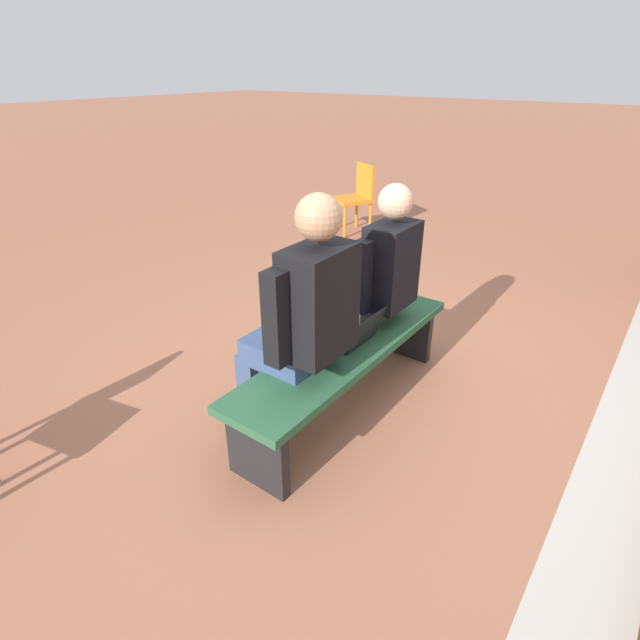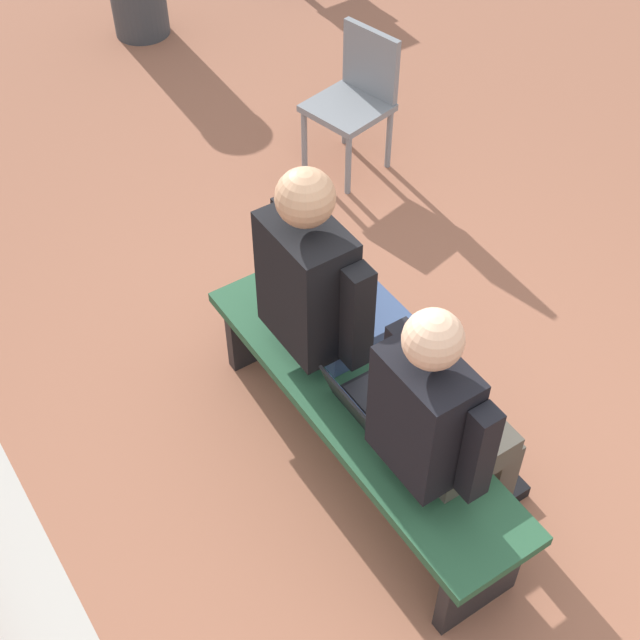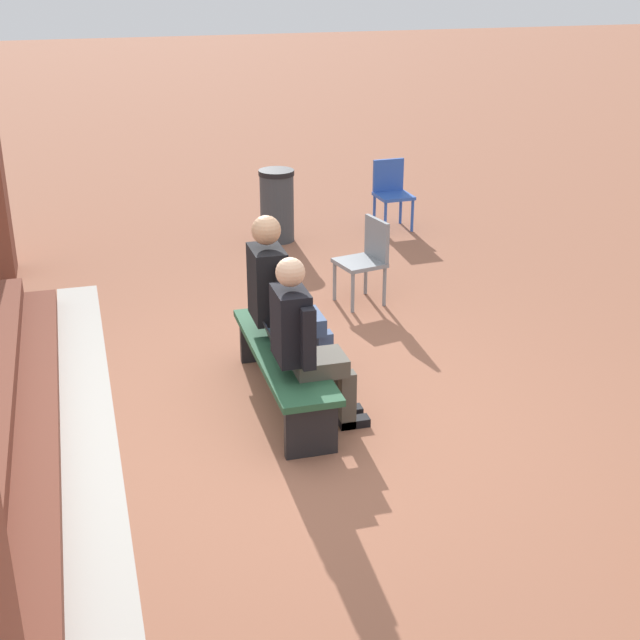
{
  "view_description": "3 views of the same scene",
  "coord_description": "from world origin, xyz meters",
  "px_view_note": "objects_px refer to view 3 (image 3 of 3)",
  "views": [
    {
      "loc": [
        2.4,
        1.31,
        1.94
      ],
      "look_at": [
        0.38,
        -0.18,
        0.65
      ],
      "focal_mm": 28.0,
      "sensor_mm": 36.0,
      "label": 1
    },
    {
      "loc": [
        -1.56,
        1.31,
        3.33
      ],
      "look_at": [
        0.44,
        -0.01,
        0.8
      ],
      "focal_mm": 50.0,
      "sensor_mm": 36.0,
      "label": 2
    },
    {
      "loc": [
        -5.75,
        1.31,
        3.31
      ],
      "look_at": [
        0.16,
        -0.35,
        0.7
      ],
      "focal_mm": 50.0,
      "sensor_mm": 36.0,
      "label": 3
    }
  ],
  "objects_px": {
    "bench": "(284,361)",
    "plastic_chair_by_pillar": "(367,256)",
    "laptop": "(284,347)",
    "plastic_chair_far_right": "(391,190)",
    "person_adult": "(282,297)",
    "litter_bin": "(277,205)",
    "person_student": "(306,339)"
  },
  "relations": [
    {
      "from": "bench",
      "to": "person_student",
      "type": "height_order",
      "value": "person_student"
    },
    {
      "from": "plastic_chair_far_right",
      "to": "plastic_chair_by_pillar",
      "type": "xyz_separation_m",
      "value": [
        -2.32,
        1.1,
        0.0
      ]
    },
    {
      "from": "laptop",
      "to": "person_adult",
      "type": "bearing_deg",
      "value": -12.02
    },
    {
      "from": "person_adult",
      "to": "plastic_chair_far_right",
      "type": "relative_size",
      "value": 1.69
    },
    {
      "from": "person_adult",
      "to": "plastic_chair_far_right",
      "type": "bearing_deg",
      "value": -31.05
    },
    {
      "from": "person_student",
      "to": "plastic_chair_far_right",
      "type": "height_order",
      "value": "person_student"
    },
    {
      "from": "bench",
      "to": "plastic_chair_by_pillar",
      "type": "relative_size",
      "value": 2.14
    },
    {
      "from": "bench",
      "to": "person_adult",
      "type": "distance_m",
      "value": 0.52
    },
    {
      "from": "plastic_chair_far_right",
      "to": "litter_bin",
      "type": "relative_size",
      "value": 0.98
    },
    {
      "from": "plastic_chair_far_right",
      "to": "plastic_chair_by_pillar",
      "type": "height_order",
      "value": "same"
    },
    {
      "from": "bench",
      "to": "litter_bin",
      "type": "xyz_separation_m",
      "value": [
        4.02,
        -0.89,
        0.08
      ]
    },
    {
      "from": "laptop",
      "to": "plastic_chair_far_right",
      "type": "bearing_deg",
      "value": -29.5
    },
    {
      "from": "litter_bin",
      "to": "bench",
      "type": "bearing_deg",
      "value": 167.58
    },
    {
      "from": "person_student",
      "to": "person_adult",
      "type": "height_order",
      "value": "person_adult"
    },
    {
      "from": "laptop",
      "to": "litter_bin",
      "type": "xyz_separation_m",
      "value": [
        4.08,
        -0.9,
        -0.07
      ]
    },
    {
      "from": "bench",
      "to": "plastic_chair_far_right",
      "type": "xyz_separation_m",
      "value": [
        4.17,
        -2.38,
        0.13
      ]
    },
    {
      "from": "person_adult",
      "to": "plastic_chair_by_pillar",
      "type": "xyz_separation_m",
      "value": [
        1.51,
        -1.21,
        -0.27
      ]
    },
    {
      "from": "bench",
      "to": "person_student",
      "type": "bearing_deg",
      "value": -170.81
    },
    {
      "from": "person_student",
      "to": "litter_bin",
      "type": "relative_size",
      "value": 1.55
    },
    {
      "from": "bench",
      "to": "person_adult",
      "type": "xyz_separation_m",
      "value": [
        0.34,
        -0.07,
        0.39
      ]
    },
    {
      "from": "plastic_chair_far_right",
      "to": "laptop",
      "type": "bearing_deg",
      "value": 150.5
    },
    {
      "from": "bench",
      "to": "person_adult",
      "type": "height_order",
      "value": "person_adult"
    },
    {
      "from": "person_student",
      "to": "bench",
      "type": "bearing_deg",
      "value": 9.19
    },
    {
      "from": "plastic_chair_by_pillar",
      "to": "litter_bin",
      "type": "height_order",
      "value": "litter_bin"
    },
    {
      "from": "laptop",
      "to": "plastic_chair_far_right",
      "type": "relative_size",
      "value": 0.38
    },
    {
      "from": "litter_bin",
      "to": "plastic_chair_by_pillar",
      "type": "bearing_deg",
      "value": -169.6
    },
    {
      "from": "plastic_chair_far_right",
      "to": "litter_bin",
      "type": "bearing_deg",
      "value": 95.88
    },
    {
      "from": "person_student",
      "to": "plastic_chair_by_pillar",
      "type": "xyz_separation_m",
      "value": [
        2.26,
        -1.22,
        -0.23
      ]
    },
    {
      "from": "bench",
      "to": "person_adult",
      "type": "bearing_deg",
      "value": -12.07
    },
    {
      "from": "plastic_chair_far_right",
      "to": "plastic_chair_by_pillar",
      "type": "distance_m",
      "value": 2.57
    },
    {
      "from": "plastic_chair_far_right",
      "to": "person_student",
      "type": "bearing_deg",
      "value": 153.21
    },
    {
      "from": "bench",
      "to": "litter_bin",
      "type": "relative_size",
      "value": 2.09
    }
  ]
}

